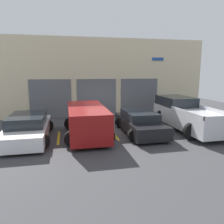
# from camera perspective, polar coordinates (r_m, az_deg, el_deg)

# --- Properties ---
(ground_plane) EXTENTS (28.00, 28.00, 0.00)m
(ground_plane) POSITION_cam_1_polar(r_m,az_deg,el_deg) (13.27, -1.27, -3.59)
(ground_plane) COLOR #3D3D3F
(shophouse_building) EXTENTS (16.10, 0.68, 5.59)m
(shophouse_building) POSITION_cam_1_polar(r_m,az_deg,el_deg) (16.12, -3.54, 8.77)
(shophouse_building) COLOR beige
(shophouse_building) RESTS_ON ground
(pickup_truck) EXTENTS (2.45, 5.47, 1.73)m
(pickup_truck) POSITION_cam_1_polar(r_m,az_deg,el_deg) (13.08, 18.68, -0.64)
(pickup_truck) COLOR silver
(pickup_truck) RESTS_ON ground
(sedan_white) EXTENTS (2.22, 4.64, 1.21)m
(sedan_white) POSITION_cam_1_polar(r_m,az_deg,el_deg) (11.25, -21.11, -3.90)
(sedan_white) COLOR white
(sedan_white) RESTS_ON ground
(sedan_side) EXTENTS (2.09, 4.28, 1.16)m
(sedan_side) POSITION_cam_1_polar(r_m,az_deg,el_deg) (11.73, 7.25, -2.78)
(sedan_side) COLOR black
(sedan_side) RESTS_ON ground
(van_right) EXTENTS (2.27, 4.65, 1.51)m
(van_right) POSITION_cam_1_polar(r_m,az_deg,el_deg) (11.06, -6.63, -2.13)
(van_right) COLOR maroon
(van_right) RESTS_ON ground
(parking_stripe_left) EXTENTS (0.12, 2.20, 0.01)m
(parking_stripe_left) POSITION_cam_1_polar(r_m,az_deg,el_deg) (11.23, -13.77, -6.52)
(parking_stripe_left) COLOR gold
(parking_stripe_left) RESTS_ON ground
(parking_stripe_centre) EXTENTS (0.12, 2.20, 0.01)m
(parking_stripe_centre) POSITION_cam_1_polar(r_m,az_deg,el_deg) (11.47, 0.52, -5.84)
(parking_stripe_centre) COLOR gold
(parking_stripe_centre) RESTS_ON ground
(parking_stripe_right) EXTENTS (0.12, 2.20, 0.01)m
(parking_stripe_right) POSITION_cam_1_polar(r_m,az_deg,el_deg) (12.37, 13.43, -4.91)
(parking_stripe_right) COLOR gold
(parking_stripe_right) RESTS_ON ground
(parking_stripe_far_right) EXTENTS (0.12, 2.20, 0.01)m
(parking_stripe_far_right) POSITION_cam_1_polar(r_m,az_deg,el_deg) (13.80, 24.11, -3.96)
(parking_stripe_far_right) COLOR gold
(parking_stripe_far_right) RESTS_ON ground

